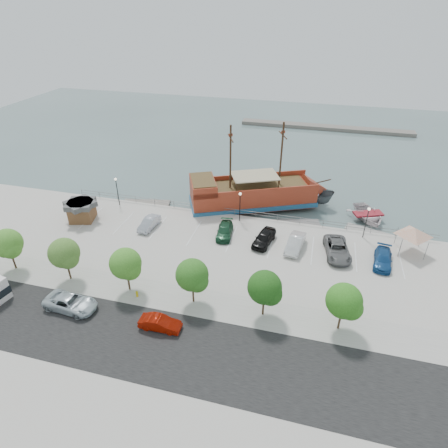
# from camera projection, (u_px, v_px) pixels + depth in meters

# --- Properties ---
(ground) EXTENTS (160.00, 160.00, 0.00)m
(ground) POSITION_uv_depth(u_px,v_px,m) (228.00, 254.00, 46.00)
(ground) COLOR #4C5E5C
(land_slab) EXTENTS (100.00, 58.00, 1.20)m
(land_slab) POSITION_uv_depth(u_px,v_px,m) (160.00, 407.00, 28.46)
(land_slab) COLOR #B6AFA4
(land_slab) RESTS_ON ground
(street) EXTENTS (100.00, 8.00, 0.04)m
(street) POSITION_uv_depth(u_px,v_px,m) (182.00, 350.00, 32.27)
(street) COLOR black
(street) RESTS_ON land_slab
(sidewalk) EXTENTS (100.00, 4.00, 0.05)m
(sidewalk) POSITION_uv_depth(u_px,v_px,m) (203.00, 303.00, 37.22)
(sidewalk) COLOR #9D9991
(sidewalk) RESTS_ON land_slab
(seawall_railing) EXTENTS (50.00, 0.06, 1.00)m
(seawall_railing) POSITION_uv_depth(u_px,v_px,m) (242.00, 213.00, 51.64)
(seawall_railing) COLOR slate
(seawall_railing) RESTS_ON land_slab
(far_shore) EXTENTS (40.00, 3.00, 0.80)m
(far_shore) POSITION_uv_depth(u_px,v_px,m) (325.00, 127.00, 89.02)
(far_shore) COLOR #686156
(far_shore) RESTS_ON ground
(pirate_ship) EXTENTS (21.18, 13.82, 13.30)m
(pirate_ship) POSITION_uv_depth(u_px,v_px,m) (263.00, 194.00, 55.08)
(pirate_ship) COLOR maroon
(pirate_ship) RESTS_ON ground
(patrol_boat) EXTENTS (6.55, 3.32, 2.42)m
(patrol_boat) POSITION_uv_depth(u_px,v_px,m) (312.00, 200.00, 55.72)
(patrol_boat) COLOR #41474B
(patrol_boat) RESTS_ON ground
(speedboat) EXTENTS (6.64, 7.65, 1.33)m
(speedboat) POSITION_uv_depth(u_px,v_px,m) (368.00, 216.00, 52.59)
(speedboat) COLOR silver
(speedboat) RESTS_ON ground
(dock_west) EXTENTS (7.36, 3.38, 0.41)m
(dock_west) POSITION_uv_depth(u_px,v_px,m) (146.00, 204.00, 56.77)
(dock_west) COLOR gray
(dock_west) RESTS_ON ground
(dock_mid) EXTENTS (6.50, 3.35, 0.36)m
(dock_mid) POSITION_uv_depth(u_px,v_px,m) (297.00, 223.00, 51.86)
(dock_mid) COLOR slate
(dock_mid) RESTS_ON ground
(dock_east) EXTENTS (6.57, 3.62, 0.36)m
(dock_east) POSITION_uv_depth(u_px,v_px,m) (370.00, 233.00, 49.77)
(dock_east) COLOR gray
(dock_east) RESTS_ON ground
(shed) EXTENTS (4.07, 4.07, 2.75)m
(shed) POSITION_uv_depth(u_px,v_px,m) (82.00, 210.00, 50.42)
(shed) COLOR brown
(shed) RESTS_ON land_slab
(canopy_tent) EXTENTS (4.63, 4.63, 3.75)m
(canopy_tent) POSITION_uv_depth(u_px,v_px,m) (415.00, 228.00, 43.08)
(canopy_tent) COLOR slate
(canopy_tent) RESTS_ON land_slab
(street_van) EXTENTS (5.41, 2.75, 1.46)m
(street_van) POSITION_uv_depth(u_px,v_px,m) (70.00, 303.00, 36.23)
(street_van) COLOR silver
(street_van) RESTS_ON street
(street_sedan) EXTENTS (3.93, 1.45, 1.29)m
(street_sedan) POSITION_uv_depth(u_px,v_px,m) (160.00, 323.00, 34.08)
(street_sedan) COLOR #8B1203
(street_sedan) RESTS_ON street
(fire_hydrant) EXTENTS (0.25, 0.25, 0.72)m
(fire_hydrant) POSITION_uv_depth(u_px,v_px,m) (137.00, 294.00, 37.83)
(fire_hydrant) COLOR gold
(fire_hydrant) RESTS_ON sidewalk
(lamp_post_left) EXTENTS (0.36, 0.36, 4.28)m
(lamp_post_left) POSITION_uv_depth(u_px,v_px,m) (117.00, 187.00, 53.22)
(lamp_post_left) COLOR black
(lamp_post_left) RESTS_ON land_slab
(lamp_post_mid) EXTENTS (0.36, 0.36, 4.28)m
(lamp_post_mid) POSITION_uv_depth(u_px,v_px,m) (240.00, 202.00, 49.31)
(lamp_post_mid) COLOR black
(lamp_post_mid) RESTS_ON land_slab
(lamp_post_right) EXTENTS (0.36, 0.36, 4.28)m
(lamp_post_right) POSITION_uv_depth(u_px,v_px,m) (367.00, 217.00, 45.84)
(lamp_post_right) COLOR black
(lamp_post_right) RESTS_ON land_slab
(tree_a) EXTENTS (3.30, 3.20, 5.00)m
(tree_a) POSITION_uv_depth(u_px,v_px,m) (8.00, 245.00, 40.19)
(tree_a) COLOR #473321
(tree_a) RESTS_ON sidewalk
(tree_b) EXTENTS (3.30, 3.20, 5.00)m
(tree_b) POSITION_uv_depth(u_px,v_px,m) (65.00, 254.00, 38.67)
(tree_b) COLOR #473321
(tree_b) RESTS_ON sidewalk
(tree_c) EXTENTS (3.30, 3.20, 5.00)m
(tree_c) POSITION_uv_depth(u_px,v_px,m) (127.00, 265.00, 37.15)
(tree_c) COLOR #473321
(tree_c) RESTS_ON sidewalk
(tree_d) EXTENTS (3.30, 3.20, 5.00)m
(tree_d) POSITION_uv_depth(u_px,v_px,m) (193.00, 276.00, 35.63)
(tree_d) COLOR #473321
(tree_d) RESTS_ON sidewalk
(tree_e) EXTENTS (3.30, 3.20, 5.00)m
(tree_e) POSITION_uv_depth(u_px,v_px,m) (266.00, 289.00, 34.11)
(tree_e) COLOR #473321
(tree_e) RESTS_ON sidewalk
(tree_f) EXTENTS (3.30, 3.20, 5.00)m
(tree_f) POSITION_uv_depth(u_px,v_px,m) (346.00, 302.00, 32.60)
(tree_f) COLOR #473321
(tree_f) RESTS_ON sidewalk
(parked_car_b) EXTENTS (1.79, 4.20, 1.35)m
(parked_car_b) POSITION_uv_depth(u_px,v_px,m) (149.00, 223.00, 49.03)
(parked_car_b) COLOR #A9AEBA
(parked_car_b) RESTS_ON land_slab
(parked_car_d) EXTENTS (2.39, 4.78, 1.33)m
(parked_car_d) POSITION_uv_depth(u_px,v_px,m) (225.00, 231.00, 47.46)
(parked_car_d) COLOR #19452B
(parked_car_d) RESTS_ON land_slab
(parked_car_e) EXTENTS (2.78, 4.96, 1.60)m
(parked_car_e) POSITION_uv_depth(u_px,v_px,m) (264.00, 238.00, 45.84)
(parked_car_e) COLOR black
(parked_car_e) RESTS_ON land_slab
(parked_car_f) EXTENTS (2.32, 4.96, 1.57)m
(parked_car_f) POSITION_uv_depth(u_px,v_px,m) (295.00, 243.00, 44.85)
(parked_car_f) COLOR silver
(parked_car_f) RESTS_ON land_slab
(parked_car_g) EXTENTS (3.54, 6.07, 1.59)m
(parked_car_g) POSITION_uv_depth(u_px,v_px,m) (337.00, 249.00, 43.79)
(parked_car_g) COLOR slate
(parked_car_g) RESTS_ON land_slab
(parked_car_h) EXTENTS (2.48, 4.91, 1.37)m
(parked_car_h) POSITION_uv_depth(u_px,v_px,m) (383.00, 259.00, 42.36)
(parked_car_h) COLOR navy
(parked_car_h) RESTS_ON land_slab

